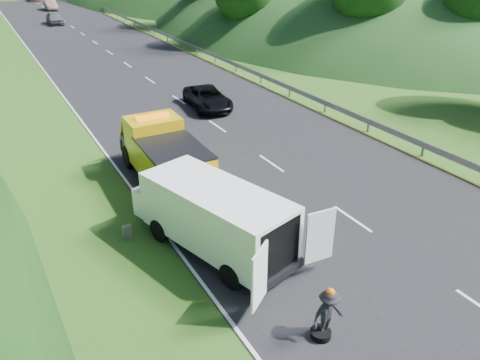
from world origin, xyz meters
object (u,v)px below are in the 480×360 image
white_van (213,215)px  child (221,230)px  tow_truck (164,153)px  suitcase (127,232)px  worker (326,336)px  spare_tire (320,337)px  woman (162,224)px  passing_suv (208,108)px

white_van → child: 1.89m
tow_truck → suitcase: 4.94m
white_van → worker: white_van is taller
suitcase → spare_tire: (3.23, -7.41, -0.27)m
tow_truck → child: bearing=-85.4°
woman → spare_tire: woman is taller
spare_tire → passing_suv: (6.00, 19.79, 0.00)m
tow_truck → suitcase: (-2.95, -3.81, -1.11)m
child → passing_suv: bearing=105.9°
tow_truck → passing_suv: size_ratio=1.35×
child → tow_truck: bearing=133.2°
woman → passing_suv: bearing=-26.9°
woman → suitcase: bearing=107.5°
white_van → passing_suv: 16.09m
child → suitcase: suitcase is taller
white_van → child: size_ratio=8.31×
child → worker: size_ratio=0.58×
white_van → suitcase: 3.51m
child → suitcase: size_ratio=1.71×
passing_suv → child: bearing=-107.1°
child → spare_tire: 6.23m
tow_truck → worker: size_ratio=4.15×
white_van → spare_tire: (0.73, -5.24, -1.41)m
spare_tire → child: bearing=89.6°
worker → spare_tire: size_ratio=2.70×
white_van → woman: 3.03m
tow_truck → suitcase: size_ratio=12.34×
tow_truck → passing_suv: bearing=54.8°
child → spare_tire: child is taller
tow_truck → white_van: 5.99m
tow_truck → spare_tire: (0.28, -11.22, -1.37)m
suitcase → tow_truck: bearing=52.2°
suitcase → passing_suv: (9.23, 12.38, -0.27)m
worker → passing_suv: (5.86, 19.85, 0.00)m
child → passing_suv: passing_suv is taller
woman → child: 2.34m
worker → passing_suv: worker is taller
white_van → suitcase: white_van is taller
worker → suitcase: (-3.37, 7.47, 0.27)m
tow_truck → spare_tire: tow_truck is taller
white_van → passing_suv: (6.73, 14.55, -1.41)m
woman → spare_tire: (1.78, -7.71, 0.00)m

